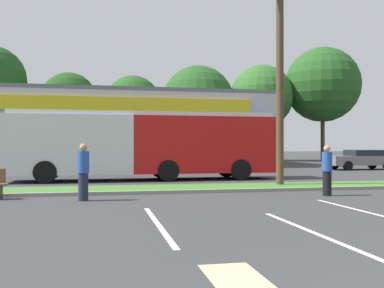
{
  "coord_description": "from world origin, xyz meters",
  "views": [
    {
      "loc": [
        -4.06,
        -2.45,
        1.65
      ],
      "look_at": [
        0.16,
        18.1,
        1.73
      ],
      "focal_mm": 41.82,
      "sensor_mm": 36.0,
      "label": 1
    }
  ],
  "objects": [
    {
      "name": "storefront_building",
      "position": [
        -2.95,
        36.09,
        2.99
      ],
      "size": [
        25.22,
        13.52,
        5.97
      ],
      "color": "#BCB7AD",
      "rests_on": "ground_plane"
    },
    {
      "name": "tree_far_right",
      "position": [
        19.93,
        42.8,
        8.37
      ],
      "size": [
        8.21,
        8.21,
        12.48
      ],
      "color": "#473323",
      "rests_on": "ground_plane"
    },
    {
      "name": "pedestrian_near_bench",
      "position": [
        -4.57,
        11.34,
        0.86
      ],
      "size": [
        0.35,
        0.35,
        1.72
      ],
      "rotation": [
        0.0,
        0.0,
        2.01
      ],
      "color": "#1E2338",
      "rests_on": "ground_plane"
    },
    {
      "name": "parking_stripe_1",
      "position": [
        -0.09,
        5.42,
        0.0
      ],
      "size": [
        0.12,
        4.8,
        0.01
      ],
      "primitive_type": "cube",
      "color": "silver",
      "rests_on": "ground_plane"
    },
    {
      "name": "curb_lip",
      "position": [
        0.0,
        12.78,
        0.06
      ],
      "size": [
        56.0,
        0.24,
        0.12
      ],
      "primitive_type": "cube",
      "color": "gray",
      "rests_on": "ground_plane"
    },
    {
      "name": "utility_pole",
      "position": [
        2.79,
        14.2,
        5.76
      ],
      "size": [
        3.1,
        2.39,
        10.82
      ],
      "color": "#4C3826",
      "rests_on": "ground_plane"
    },
    {
      "name": "tree_right",
      "position": [
        13.2,
        43.7,
        7.01
      ],
      "size": [
        6.85,
        6.85,
        10.45
      ],
      "color": "#473323",
      "rests_on": "ground_plane"
    },
    {
      "name": "city_bus",
      "position": [
        -1.98,
        19.11,
        1.77
      ],
      "size": [
        12.85,
        2.82,
        3.25
      ],
      "rotation": [
        0.0,
        0.0,
        3.16
      ],
      "color": "#B71414",
      "rests_on": "ground_plane"
    },
    {
      "name": "grass_median",
      "position": [
        0.0,
        14.0,
        0.06
      ],
      "size": [
        56.0,
        2.2,
        0.12
      ],
      "primitive_type": "cube",
      "color": "#427A2D",
      "rests_on": "ground_plane"
    },
    {
      "name": "pedestrian_by_pole",
      "position": [
        3.27,
        11.1,
        0.84
      ],
      "size": [
        0.34,
        0.34,
        1.67
      ],
      "rotation": [
        0.0,
        0.0,
        0.19
      ],
      "color": "black",
      "rests_on": "ground_plane"
    },
    {
      "name": "parking_stripe_2",
      "position": [
        2.43,
        7.66,
        0.0
      ],
      "size": [
        0.12,
        4.8,
        0.01
      ],
      "primitive_type": "cube",
      "color": "silver",
      "rests_on": "ground_plane"
    },
    {
      "name": "tree_mid_right",
      "position": [
        6.6,
        46.08,
        6.56
      ],
      "size": [
        8.02,
        8.02,
        10.57
      ],
      "color": "#473323",
      "rests_on": "ground_plane"
    },
    {
      "name": "tree_mid",
      "position": [
        -0.74,
        44.66,
        6.08
      ],
      "size": [
        5.85,
        5.85,
        9.02
      ],
      "color": "#473323",
      "rests_on": "ground_plane"
    },
    {
      "name": "parking_stripe_0",
      "position": [
        -2.88,
        6.91,
        0.0
      ],
      "size": [
        0.12,
        4.8,
        0.01
      ],
      "primitive_type": "cube",
      "color": "silver",
      "rests_on": "ground_plane"
    },
    {
      "name": "car_2",
      "position": [
        13.62,
        25.46,
        0.72
      ],
      "size": [
        4.79,
        1.99,
        1.36
      ],
      "rotation": [
        0.0,
        0.0,
        3.14
      ],
      "color": "slate",
      "rests_on": "ground_plane"
    },
    {
      "name": "tree_mid_left",
      "position": [
        -7.31,
        46.19,
        6.4
      ],
      "size": [
        5.91,
        5.91,
        9.37
      ],
      "color": "#473323",
      "rests_on": "ground_plane"
    },
    {
      "name": "lot_arrow",
      "position": [
        -2.4,
        2.78,
        0.0
      ],
      "size": [
        0.7,
        1.6,
        0.01
      ],
      "primitive_type": "cube",
      "color": "beige",
      "rests_on": "ground_plane"
    }
  ]
}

